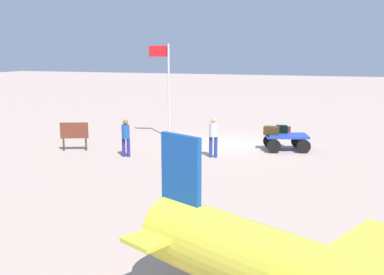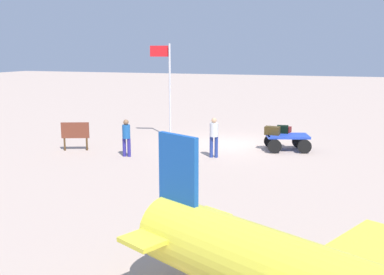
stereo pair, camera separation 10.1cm
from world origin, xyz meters
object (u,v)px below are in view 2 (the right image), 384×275
suitcase_dark (272,131)px  worker_trailing (126,135)px  flagpole (167,82)px  signboard (75,132)px  worker_lead (214,134)px  suitcase_grey (283,129)px  suitcase_navy (284,129)px  luggage_cart (287,140)px

suitcase_dark → worker_trailing: size_ratio=0.42×
flagpole → signboard: bearing=57.0°
flagpole → worker_lead: bearing=134.9°
suitcase_grey → suitcase_navy: suitcase_grey is taller
suitcase_grey → flagpole: size_ratio=0.12×
suitcase_grey → luggage_cart: bearing=122.2°
suitcase_dark → signboard: 8.46m
suitcase_grey → worker_trailing: bearing=32.3°
suitcase_navy → flagpole: flagpole is taller
suitcase_grey → worker_lead: bearing=48.2°
suitcase_grey → worker_trailing: worker_trailing is taller
suitcase_grey → flagpole: flagpole is taller
suitcase_grey → flagpole: 6.07m
luggage_cart → worker_trailing: size_ratio=1.39×
suitcase_navy → worker_trailing: (5.80, 3.87, 0.06)m
worker_lead → signboard: size_ratio=1.32×
luggage_cart → suitcase_navy: size_ratio=3.40×
suitcase_grey → flagpole: bearing=-7.2°
worker_lead → worker_trailing: (3.39, 1.00, -0.08)m
worker_trailing → signboard: 2.62m
suitcase_grey → suitcase_navy: 0.23m
suitcase_navy → flagpole: 6.09m
luggage_cart → flagpole: bearing=-10.6°
suitcase_grey → worker_trailing: (5.76, 3.64, 0.02)m
worker_trailing → signboard: bearing=-6.6°
worker_lead → flagpole: flagpole is taller
luggage_cart → worker_trailing: bearing=28.5°
suitcase_grey → worker_lead: size_ratio=0.33×
suitcase_dark → signboard: (7.99, 2.79, -0.06)m
suitcase_dark → signboard: bearing=19.2°
luggage_cart → worker_lead: worker_lead is taller
suitcase_dark → worker_lead: worker_lead is taller
suitcase_grey → signboard: bearing=21.8°
signboard → luggage_cart: bearing=-161.0°
suitcase_navy → signboard: 9.12m
luggage_cart → worker_lead: 3.48m
luggage_cart → worker_lead: bearing=40.8°
worker_lead → luggage_cart: bearing=-139.2°
suitcase_grey → suitcase_dark: bearing=56.7°
worker_trailing → suitcase_dark: bearing=-150.2°
worker_lead → signboard: 6.03m
suitcase_grey → worker_lead: worker_lead is taller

